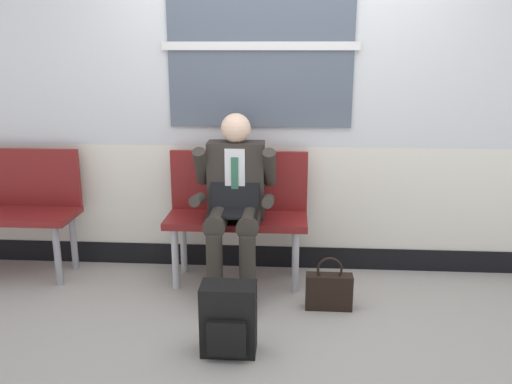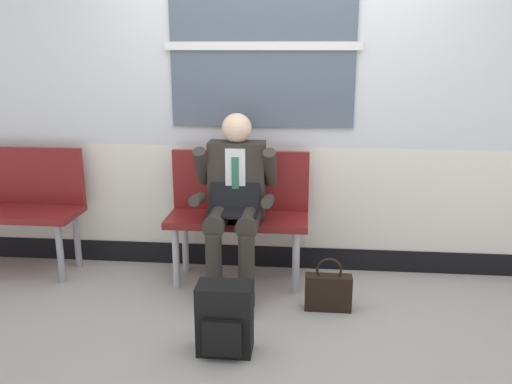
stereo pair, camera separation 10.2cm
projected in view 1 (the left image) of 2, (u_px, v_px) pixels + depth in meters
ground_plane at (277, 308)px, 3.63m from camera, size 18.00×18.00×0.00m
station_wall at (281, 82)px, 3.99m from camera, size 5.74×0.17×2.91m
bench_with_person at (238, 207)px, 3.98m from camera, size 1.02×0.42×0.96m
person_seated at (235, 199)px, 3.75m from camera, size 0.57×0.70×1.26m
backpack at (229, 320)px, 3.06m from camera, size 0.31×0.23×0.42m
handbag at (329, 290)px, 3.60m from camera, size 0.31×0.10×0.37m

